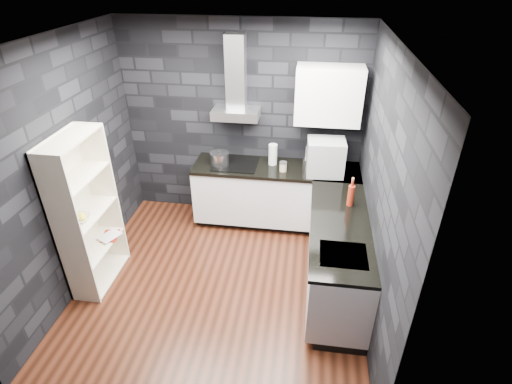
% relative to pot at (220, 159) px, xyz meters
% --- Properties ---
extents(ground, '(3.20, 3.20, 0.00)m').
position_rel_pot_xyz_m(ground, '(0.25, -1.27, -0.98)').
color(ground, '#461F12').
extents(ceiling, '(3.20, 3.20, 0.00)m').
position_rel_pot_xyz_m(ceiling, '(0.25, -1.27, 1.72)').
color(ceiling, white).
extents(wall_back, '(3.20, 0.05, 2.70)m').
position_rel_pot_xyz_m(wall_back, '(0.25, 0.36, 0.37)').
color(wall_back, black).
rests_on(wall_back, ground).
extents(wall_front, '(3.20, 0.05, 2.70)m').
position_rel_pot_xyz_m(wall_front, '(0.25, -2.89, 0.37)').
color(wall_front, black).
rests_on(wall_front, ground).
extents(wall_left, '(0.05, 3.20, 2.70)m').
position_rel_pot_xyz_m(wall_left, '(-1.37, -1.27, 0.37)').
color(wall_left, black).
rests_on(wall_left, ground).
extents(wall_right, '(0.05, 3.20, 2.70)m').
position_rel_pot_xyz_m(wall_right, '(1.88, -1.27, 0.37)').
color(wall_right, black).
rests_on(wall_right, ground).
extents(toekick_back, '(2.18, 0.50, 0.10)m').
position_rel_pot_xyz_m(toekick_back, '(0.75, 0.07, -0.93)').
color(toekick_back, black).
rests_on(toekick_back, ground).
extents(toekick_right, '(0.50, 1.78, 0.10)m').
position_rel_pot_xyz_m(toekick_right, '(1.59, -1.17, -0.93)').
color(toekick_right, black).
rests_on(toekick_right, ground).
extents(counter_back_cab, '(2.20, 0.60, 0.76)m').
position_rel_pot_xyz_m(counter_back_cab, '(0.75, 0.03, -0.50)').
color(counter_back_cab, silver).
rests_on(counter_back_cab, ground).
extents(counter_right_cab, '(0.60, 1.80, 0.76)m').
position_rel_pot_xyz_m(counter_right_cab, '(1.55, -1.17, -0.50)').
color(counter_right_cab, silver).
rests_on(counter_right_cab, ground).
extents(counter_back_top, '(2.20, 0.62, 0.04)m').
position_rel_pot_xyz_m(counter_back_top, '(0.75, 0.02, -0.10)').
color(counter_back_top, black).
rests_on(counter_back_top, counter_back_cab).
extents(counter_right_top, '(0.62, 1.80, 0.04)m').
position_rel_pot_xyz_m(counter_right_top, '(1.54, -1.17, -0.10)').
color(counter_right_top, black).
rests_on(counter_right_top, counter_right_cab).
extents(counter_corner_top, '(0.62, 0.62, 0.04)m').
position_rel_pot_xyz_m(counter_corner_top, '(1.55, 0.03, -0.10)').
color(counter_corner_top, black).
rests_on(counter_corner_top, counter_right_cab).
extents(hood_body, '(0.60, 0.34, 0.12)m').
position_rel_pot_xyz_m(hood_body, '(0.20, 0.16, 0.58)').
color(hood_body, '#BBBBC0').
rests_on(hood_body, wall_back).
extents(hood_chimney, '(0.24, 0.20, 0.90)m').
position_rel_pot_xyz_m(hood_chimney, '(0.20, 0.23, 1.09)').
color(hood_chimney, '#BBBBC0').
rests_on(hood_chimney, hood_body).
extents(upper_cabinet, '(0.80, 0.35, 0.70)m').
position_rel_pot_xyz_m(upper_cabinet, '(1.35, 0.16, 0.87)').
color(upper_cabinet, white).
rests_on(upper_cabinet, wall_back).
extents(cooktop, '(0.58, 0.50, 0.01)m').
position_rel_pot_xyz_m(cooktop, '(0.20, 0.03, -0.08)').
color(cooktop, black).
rests_on(cooktop, counter_back_top).
extents(sink_rim, '(0.44, 0.40, 0.01)m').
position_rel_pot_xyz_m(sink_rim, '(1.55, -1.67, -0.09)').
color(sink_rim, '#BBBBC0').
rests_on(sink_rim, counter_right_top).
extents(pot, '(0.28, 0.28, 0.15)m').
position_rel_pot_xyz_m(pot, '(0.00, 0.00, 0.00)').
color(pot, '#B1B1B5').
rests_on(pot, cooktop).
extents(glass_vase, '(0.13, 0.13, 0.28)m').
position_rel_pot_xyz_m(glass_vase, '(0.70, 0.11, 0.06)').
color(glass_vase, silver).
rests_on(glass_vase, counter_back_top).
extents(storage_jar, '(0.11, 0.11, 0.11)m').
position_rel_pot_xyz_m(storage_jar, '(0.85, -0.07, -0.03)').
color(storage_jar, tan).
rests_on(storage_jar, counter_back_top).
extents(utensil_crock, '(0.13, 0.13, 0.13)m').
position_rel_pot_xyz_m(utensil_crock, '(1.14, 0.04, -0.02)').
color(utensil_crock, '#B1B1B5').
rests_on(utensil_crock, counter_back_top).
extents(appliance_garage, '(0.48, 0.39, 0.46)m').
position_rel_pot_xyz_m(appliance_garage, '(1.38, -0.06, 0.14)').
color(appliance_garage, '#A1A3A7').
rests_on(appliance_garage, counter_back_top).
extents(red_bottle, '(0.09, 0.09, 0.24)m').
position_rel_pot_xyz_m(red_bottle, '(1.66, -0.78, 0.04)').
color(red_bottle, maroon).
rests_on(red_bottle, counter_right_top).
extents(bookshelf, '(0.51, 0.86, 1.80)m').
position_rel_pot_xyz_m(bookshelf, '(-1.17, -1.37, -0.08)').
color(bookshelf, '#F1E8CB').
rests_on(bookshelf, ground).
extents(fruit_bowl, '(0.22, 0.22, 0.05)m').
position_rel_pot_xyz_m(fruit_bowl, '(-1.17, -1.50, -0.05)').
color(fruit_bowl, white).
rests_on(fruit_bowl, bookshelf).
extents(book_red, '(0.18, 0.06, 0.25)m').
position_rel_pot_xyz_m(book_red, '(-1.17, -1.19, -0.41)').
color(book_red, maroon).
rests_on(book_red, bookshelf).
extents(book_second, '(0.17, 0.10, 0.24)m').
position_rel_pot_xyz_m(book_second, '(-1.15, -1.16, -0.39)').
color(book_second, '#B2B2B2').
rests_on(book_second, bookshelf).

